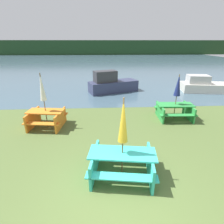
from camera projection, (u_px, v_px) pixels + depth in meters
name	position (u px, v px, depth m)	size (l,w,h in m)	color
ground_plane	(118.00, 207.00, 4.07)	(60.00, 60.00, 0.00)	#516633
water	(104.00, 62.00, 33.35)	(60.00, 50.00, 0.00)	#425B6B
far_treeline	(103.00, 48.00, 51.13)	(80.00, 1.60, 4.00)	#1E3D1E
picnic_table_teal	(122.00, 162.00, 4.90)	(2.01, 1.61, 0.76)	#33B7A8
picnic_table_orange	(46.00, 117.00, 7.78)	(1.68, 1.54, 0.77)	orange
picnic_table_green	(175.00, 110.00, 8.62)	(1.77, 1.45, 0.76)	green
umbrella_white	(42.00, 87.00, 7.27)	(0.26, 0.26, 2.42)	brown
umbrella_navy	(178.00, 86.00, 8.16)	(0.31, 0.31, 2.21)	brown
umbrella_gold	(123.00, 121.00, 4.43)	(0.26, 0.26, 2.34)	brown
boat	(112.00, 84.00, 13.23)	(3.89, 2.50, 1.63)	#333856
boat_second	(203.00, 86.00, 13.38)	(3.64, 1.98, 1.25)	beige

